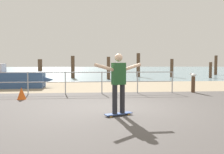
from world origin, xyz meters
name	(u,v)px	position (x,y,z in m)	size (l,w,h in m)	color
ground_plane	(123,117)	(0.00, -1.00, 0.00)	(24.00, 10.00, 0.04)	#514C49
beach_strip	(106,86)	(0.00, 7.00, 0.00)	(24.00, 6.00, 0.04)	tan
sea_surface	(97,70)	(0.00, 35.00, 0.00)	(72.00, 50.00, 0.04)	#75939E
railing_fence	(47,79)	(-2.93, 3.60, 0.70)	(11.83, 0.05, 1.05)	#9EA0A5
sailboat	(7,79)	(-5.69, 6.55, 0.52)	(5.00, 1.64, 4.93)	#335184
skateboard	(119,114)	(-0.13, -0.95, 0.07)	(0.81, 0.50, 0.08)	#334C8C
skateboarder	(119,80)	(-0.13, -0.95, 1.02)	(1.36, 0.66, 1.65)	#26262B
bollard_short	(193,85)	(4.02, 3.66, 0.40)	(0.18, 0.18, 0.79)	#513826
seagull	(193,75)	(4.02, 3.68, 0.87)	(0.23, 0.48, 0.18)	white
groyne_post_0	(40,68)	(-5.72, 15.30, 0.87)	(0.40, 0.40, 1.74)	#513826
groyne_post_1	(73,67)	(-2.60, 14.27, 1.01)	(0.33, 0.33, 2.03)	#513826
groyne_post_2	(108,68)	(0.52, 12.59, 0.96)	(0.29, 0.29, 1.92)	#513826
groyne_post_3	(138,65)	(3.65, 15.50, 1.17)	(0.35, 0.35, 2.33)	#513826
groyne_post_4	(172,68)	(6.77, 14.79, 0.88)	(0.31, 0.31, 1.77)	#513826
groyne_post_5	(210,70)	(9.90, 13.35, 0.73)	(0.26, 0.26, 1.47)	#513826
groyne_post_6	(216,65)	(13.02, 18.21, 1.10)	(0.33, 0.33, 2.19)	#513826
traffic_cone	(22,94)	(-3.64, 2.16, 0.25)	(0.36, 0.36, 0.50)	#E55919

